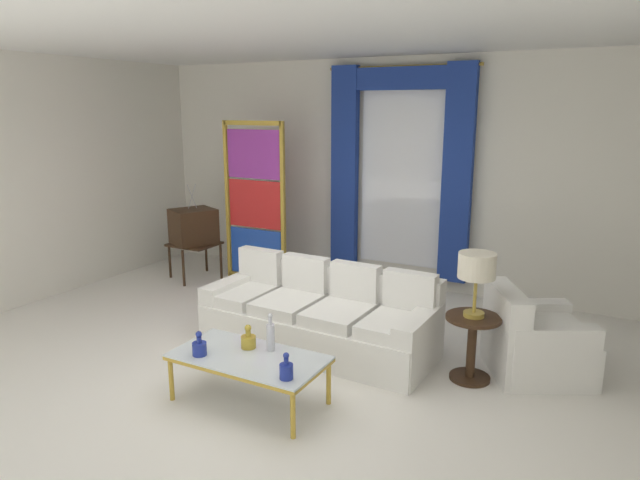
# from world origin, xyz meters

# --- Properties ---
(ground_plane) EXTENTS (16.00, 16.00, 0.00)m
(ground_plane) POSITION_xyz_m (0.00, 0.00, 0.00)
(ground_plane) COLOR white
(wall_rear) EXTENTS (8.00, 0.12, 3.00)m
(wall_rear) POSITION_xyz_m (0.00, 3.06, 1.50)
(wall_rear) COLOR white
(wall_rear) RESTS_ON ground
(wall_left) EXTENTS (0.12, 7.00, 3.00)m
(wall_left) POSITION_xyz_m (-3.66, 0.60, 1.50)
(wall_left) COLOR white
(wall_left) RESTS_ON ground
(ceiling_slab) EXTENTS (8.00, 7.60, 0.04)m
(ceiling_slab) POSITION_xyz_m (0.00, 0.80, 3.02)
(ceiling_slab) COLOR white
(curtained_window) EXTENTS (2.00, 0.17, 2.70)m
(curtained_window) POSITION_xyz_m (0.13, 2.89, 1.74)
(curtained_window) COLOR white
(curtained_window) RESTS_ON ground
(couch_white_long) EXTENTS (2.37, 0.99, 0.86)m
(couch_white_long) POSITION_xyz_m (0.17, 0.71, 0.31)
(couch_white_long) COLOR white
(couch_white_long) RESTS_ON ground
(coffee_table) EXTENTS (1.25, 0.64, 0.41)m
(coffee_table) POSITION_xyz_m (0.19, -0.58, 0.37)
(coffee_table) COLOR silver
(coffee_table) RESTS_ON ground
(bottle_blue_decanter) EXTENTS (0.07, 0.07, 0.32)m
(bottle_blue_decanter) POSITION_xyz_m (0.29, -0.40, 0.54)
(bottle_blue_decanter) COLOR silver
(bottle_blue_decanter) RESTS_ON coffee_table
(bottle_crystal_tall) EXTENTS (0.13, 0.13, 0.20)m
(bottle_crystal_tall) POSITION_xyz_m (0.10, -0.45, 0.48)
(bottle_crystal_tall) COLOR gold
(bottle_crystal_tall) RESTS_ON coffee_table
(bottle_amber_squat) EXTENTS (0.10, 0.10, 0.21)m
(bottle_amber_squat) POSITION_xyz_m (0.67, -0.77, 0.48)
(bottle_amber_squat) COLOR navy
(bottle_amber_squat) RESTS_ON coffee_table
(bottle_ruby_flask) EXTENTS (0.12, 0.12, 0.21)m
(bottle_ruby_flask) POSITION_xyz_m (-0.16, -0.76, 0.48)
(bottle_ruby_flask) COLOR navy
(bottle_ruby_flask) RESTS_ON coffee_table
(vintage_tv) EXTENTS (0.71, 0.75, 1.35)m
(vintage_tv) POSITION_xyz_m (-2.50, 1.90, 0.73)
(vintage_tv) COLOR #382314
(vintage_tv) RESTS_ON ground
(armchair_white) EXTENTS (1.10, 1.09, 0.80)m
(armchair_white) POSITION_xyz_m (2.14, 1.07, 0.29)
(armchair_white) COLOR white
(armchair_white) RESTS_ON ground
(stained_glass_divider) EXTENTS (0.95, 0.05, 2.20)m
(stained_glass_divider) POSITION_xyz_m (-1.62, 2.14, 1.06)
(stained_glass_divider) COLOR gold
(stained_glass_divider) RESTS_ON ground
(peacock_figurine) EXTENTS (0.44, 0.60, 0.50)m
(peacock_figurine) POSITION_xyz_m (-1.14, 1.76, 0.22)
(peacock_figurine) COLOR beige
(peacock_figurine) RESTS_ON ground
(round_side_table) EXTENTS (0.48, 0.48, 0.59)m
(round_side_table) POSITION_xyz_m (1.69, 0.69, 0.36)
(round_side_table) COLOR #382314
(round_side_table) RESTS_ON ground
(table_lamp_brass) EXTENTS (0.32, 0.32, 0.57)m
(table_lamp_brass) POSITION_xyz_m (1.69, 0.69, 1.03)
(table_lamp_brass) COLOR #B29338
(table_lamp_brass) RESTS_ON round_side_table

